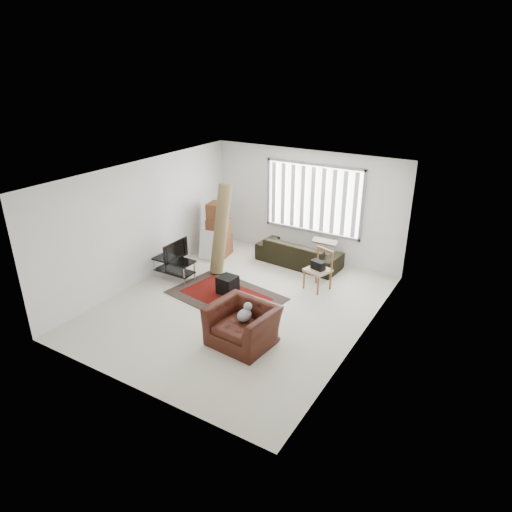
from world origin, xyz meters
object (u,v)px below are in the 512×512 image
Objects in this scene: moving_boxes at (218,231)px; armchair at (243,322)px; tv_stand at (174,265)px; sofa at (299,249)px; side_chair at (319,268)px.

moving_boxes is 4.06m from armchair.
tv_stand is 3.02m from sofa.
tv_stand is at bearing -91.50° from moving_boxes.
side_chair is at bearing 89.01° from armchair.
armchair is (2.68, -3.05, -0.22)m from moving_boxes.
moving_boxes is (0.04, 1.69, 0.29)m from tv_stand.
armchair is at bearing -26.52° from tv_stand.
side_chair reaches higher than armchair.
tv_stand is at bearing 51.16° from sofa.
sofa is at bearing 14.13° from moving_boxes.
tv_stand is at bearing -139.85° from side_chair.
moving_boxes is at bearing 18.55° from sofa.
armchair is at bearing 104.85° from sofa.
side_chair reaches higher than tv_stand.
armchair reaches higher than tv_stand.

